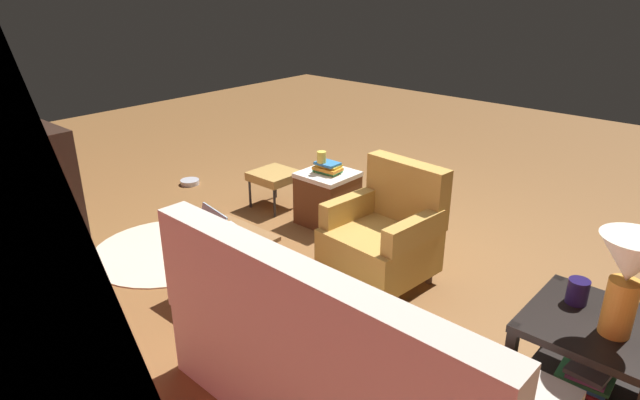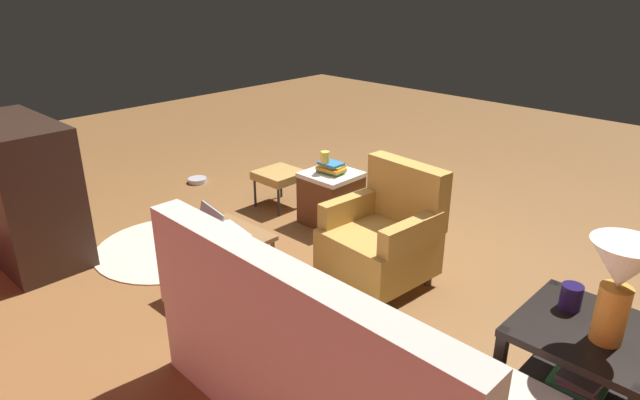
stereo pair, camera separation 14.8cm
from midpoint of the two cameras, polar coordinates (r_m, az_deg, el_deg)
ground at (r=4.61m, az=3.45°, el=-4.72°), size 12.00×12.00×0.00m
couch at (r=2.78m, az=2.86°, el=-17.01°), size 1.92×0.89×1.00m
armchair at (r=3.96m, az=7.75°, el=-3.77°), size 0.73×0.73×0.87m
side_table at (r=3.08m, az=27.00°, el=-14.63°), size 0.64×0.64×0.55m
table_lamp at (r=2.77m, az=30.12°, el=-6.89°), size 0.30×0.30×0.50m
small_vase at (r=3.06m, az=25.95°, el=-9.07°), size 0.11×0.11×0.13m
book_stack_shelf at (r=3.17m, az=26.61°, el=-16.85°), size 0.27×0.20×0.11m
laptop_desk at (r=3.77m, az=-8.55°, el=-4.28°), size 0.56×0.44×0.48m
laptop at (r=3.70m, az=-9.21°, el=-2.97°), size 0.36×0.30×0.21m
tv_cabinet at (r=4.76m, az=-27.90°, el=1.20°), size 1.10×0.56×1.10m
television at (r=4.73m, az=-28.31°, el=1.95°), size 0.64×0.41×0.48m
wicker_hamper at (r=4.92m, az=2.03°, el=0.23°), size 0.45×0.45×0.48m
book_stack_hamper at (r=4.81m, az=2.08°, el=3.37°), size 0.26×0.19×0.10m
yellow_mug at (r=4.77m, az=1.43°, el=4.48°), size 0.08×0.08×0.10m
tv_remote at (r=4.95m, az=1.82°, el=3.48°), size 0.05×0.16×0.02m
ottoman at (r=5.25m, az=-3.45°, el=2.49°), size 0.40×0.40×0.36m
circular_rug at (r=4.70m, az=-14.55°, el=-4.82°), size 1.19×1.19×0.01m
pet_bowl_steel at (r=6.09m, az=-11.96°, el=2.02°), size 0.20×0.20×0.05m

